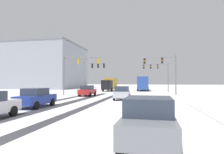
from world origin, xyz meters
TOP-DOWN VIEW (x-y plane):
  - wheel_track_left_lane at (-5.65, 14.22)m, footprint 0.92×31.27m
  - wheel_track_right_lane at (-3.32, 14.22)m, footprint 1.16×31.27m
  - wheel_track_center at (-0.55, 14.22)m, footprint 0.83×31.27m
  - sidewalk_kerb_right at (10.35, 12.79)m, footprint 4.00×31.27m
  - traffic_signal_near_right at (7.19, 26.53)m, footprint 5.18×0.58m
  - traffic_signal_far_right at (6.73, 38.48)m, footprint 5.63×0.48m
  - traffic_signal_near_left at (-6.80, 24.62)m, footprint 6.24×0.81m
  - traffic_signal_far_left at (-7.07, 34.36)m, footprint 4.80×0.51m
  - car_red_lead at (-4.41, 23.00)m, footprint 1.84×4.10m
  - car_silver_second at (1.59, 18.11)m, footprint 1.95×4.16m
  - car_blue_third at (-4.69, 9.90)m, footprint 1.84×4.10m
  - car_grey_fifth at (4.78, 1.96)m, footprint 1.94×4.15m
  - bus_oncoming at (3.36, 43.49)m, footprint 2.81×11.04m
  - box_truck_delivery at (-4.31, 39.50)m, footprint 2.50×7.47m
  - office_building_far_left_block at (-32.37, 53.82)m, footprint 28.84×21.71m

SIDE VIEW (x-z plane):
  - wheel_track_left_lane at x=-5.65m, z-range 0.00..0.01m
  - wheel_track_right_lane at x=-3.32m, z-range 0.00..0.01m
  - wheel_track_center at x=-0.55m, z-range 0.00..0.01m
  - sidewalk_kerb_right at x=10.35m, z-range 0.00..0.12m
  - car_red_lead at x=-4.41m, z-range 0.01..1.63m
  - car_silver_second at x=1.59m, z-range 0.01..1.63m
  - car_blue_third at x=-4.69m, z-range 0.01..1.63m
  - car_grey_fifth at x=4.78m, z-range 0.01..1.63m
  - box_truck_delivery at x=-4.31m, z-range 0.12..3.14m
  - bus_oncoming at x=3.36m, z-range 0.30..3.68m
  - traffic_signal_near_right at x=7.19m, z-range 1.36..7.86m
  - traffic_signal_near_left at x=-6.80m, z-range 1.40..7.90m
  - traffic_signal_far_left at x=-7.07m, z-range 1.50..8.00m
  - traffic_signal_far_right at x=6.73m, z-range 1.53..8.03m
  - office_building_far_left_block at x=-32.37m, z-range 0.01..14.42m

